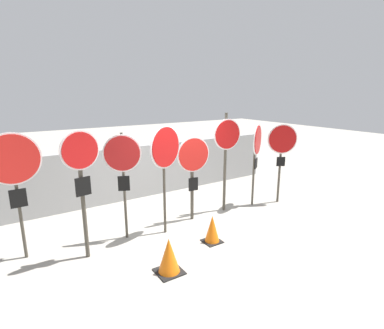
{
  "coord_description": "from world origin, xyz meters",
  "views": [
    {
      "loc": [
        -3.29,
        -5.51,
        2.99
      ],
      "look_at": [
        0.3,
        0.0,
        1.38
      ],
      "focal_mm": 28.0,
      "sensor_mm": 36.0,
      "label": 1
    }
  ],
  "objects_px": {
    "stop_sign_4": "(193,163)",
    "stop_sign_6": "(257,146)",
    "stop_sign_1": "(81,170)",
    "stop_sign_5": "(227,144)",
    "traffic_cone_0": "(169,256)",
    "traffic_cone_1": "(212,229)",
    "stop_sign_2": "(123,162)",
    "stop_sign_7": "(282,146)",
    "stop_sign_0": "(14,168)",
    "stop_sign_3": "(165,154)"
  },
  "relations": [
    {
      "from": "stop_sign_1",
      "to": "traffic_cone_0",
      "type": "distance_m",
      "value": 2.1
    },
    {
      "from": "stop_sign_2",
      "to": "traffic_cone_1",
      "type": "xyz_separation_m",
      "value": [
        1.4,
        -1.1,
        -1.36
      ]
    },
    {
      "from": "stop_sign_0",
      "to": "stop_sign_4",
      "type": "bearing_deg",
      "value": -6.19
    },
    {
      "from": "stop_sign_3",
      "to": "stop_sign_6",
      "type": "height_order",
      "value": "stop_sign_3"
    },
    {
      "from": "traffic_cone_0",
      "to": "stop_sign_2",
      "type": "bearing_deg",
      "value": 95.79
    },
    {
      "from": "stop_sign_1",
      "to": "traffic_cone_0",
      "type": "height_order",
      "value": "stop_sign_1"
    },
    {
      "from": "stop_sign_0",
      "to": "stop_sign_3",
      "type": "height_order",
      "value": "stop_sign_0"
    },
    {
      "from": "stop_sign_4",
      "to": "traffic_cone_1",
      "type": "xyz_separation_m",
      "value": [
        -0.28,
        -1.13,
        -1.12
      ]
    },
    {
      "from": "stop_sign_6",
      "to": "stop_sign_5",
      "type": "bearing_deg",
      "value": 139.61
    },
    {
      "from": "stop_sign_6",
      "to": "traffic_cone_1",
      "type": "relative_size",
      "value": 3.8
    },
    {
      "from": "stop_sign_3",
      "to": "traffic_cone_1",
      "type": "xyz_separation_m",
      "value": [
        0.58,
        -0.86,
        -1.47
      ]
    },
    {
      "from": "traffic_cone_0",
      "to": "traffic_cone_1",
      "type": "height_order",
      "value": "traffic_cone_0"
    },
    {
      "from": "stop_sign_2",
      "to": "traffic_cone_0",
      "type": "height_order",
      "value": "stop_sign_2"
    },
    {
      "from": "stop_sign_0",
      "to": "stop_sign_5",
      "type": "xyz_separation_m",
      "value": [
        4.51,
        -0.2,
        -0.0
      ]
    },
    {
      "from": "stop_sign_0",
      "to": "stop_sign_6",
      "type": "height_order",
      "value": "stop_sign_0"
    },
    {
      "from": "stop_sign_3",
      "to": "stop_sign_4",
      "type": "xyz_separation_m",
      "value": [
        0.85,
        0.27,
        -0.36
      ]
    },
    {
      "from": "stop_sign_2",
      "to": "stop_sign_0",
      "type": "bearing_deg",
      "value": -164.3
    },
    {
      "from": "traffic_cone_0",
      "to": "stop_sign_6",
      "type": "bearing_deg",
      "value": 23.37
    },
    {
      "from": "stop_sign_6",
      "to": "traffic_cone_0",
      "type": "height_order",
      "value": "stop_sign_6"
    },
    {
      "from": "stop_sign_5",
      "to": "traffic_cone_1",
      "type": "height_order",
      "value": "stop_sign_5"
    },
    {
      "from": "stop_sign_0",
      "to": "traffic_cone_1",
      "type": "height_order",
      "value": "stop_sign_0"
    },
    {
      "from": "stop_sign_2",
      "to": "traffic_cone_0",
      "type": "distance_m",
      "value": 2.05
    },
    {
      "from": "stop_sign_0",
      "to": "traffic_cone_0",
      "type": "distance_m",
      "value": 3.04
    },
    {
      "from": "stop_sign_1",
      "to": "stop_sign_7",
      "type": "bearing_deg",
      "value": -10.05
    },
    {
      "from": "stop_sign_0",
      "to": "stop_sign_4",
      "type": "relative_size",
      "value": 1.17
    },
    {
      "from": "stop_sign_1",
      "to": "traffic_cone_1",
      "type": "bearing_deg",
      "value": -29.08
    },
    {
      "from": "stop_sign_0",
      "to": "stop_sign_1",
      "type": "distance_m",
      "value": 1.14
    },
    {
      "from": "stop_sign_2",
      "to": "stop_sign_3",
      "type": "distance_m",
      "value": 0.87
    },
    {
      "from": "stop_sign_2",
      "to": "stop_sign_3",
      "type": "bearing_deg",
      "value": 7.57
    },
    {
      "from": "stop_sign_6",
      "to": "traffic_cone_1",
      "type": "xyz_separation_m",
      "value": [
        -2.19,
        -1.03,
        -1.33
      ]
    },
    {
      "from": "stop_sign_1",
      "to": "stop_sign_7",
      "type": "distance_m",
      "value": 5.15
    },
    {
      "from": "stop_sign_7",
      "to": "traffic_cone_0",
      "type": "distance_m",
      "value": 4.5
    },
    {
      "from": "stop_sign_1",
      "to": "stop_sign_5",
      "type": "distance_m",
      "value": 3.56
    },
    {
      "from": "stop_sign_2",
      "to": "stop_sign_6",
      "type": "relative_size",
      "value": 1.02
    },
    {
      "from": "stop_sign_0",
      "to": "stop_sign_3",
      "type": "xyz_separation_m",
      "value": [
        2.66,
        -0.5,
        0.03
      ]
    },
    {
      "from": "stop_sign_3",
      "to": "stop_sign_4",
      "type": "height_order",
      "value": "stop_sign_3"
    },
    {
      "from": "stop_sign_3",
      "to": "stop_sign_4",
      "type": "bearing_deg",
      "value": -4.07
    },
    {
      "from": "stop_sign_2",
      "to": "stop_sign_4",
      "type": "xyz_separation_m",
      "value": [
        1.68,
        0.03,
        -0.25
      ]
    },
    {
      "from": "stop_sign_0",
      "to": "stop_sign_5",
      "type": "relative_size",
      "value": 0.94
    },
    {
      "from": "stop_sign_7",
      "to": "traffic_cone_1",
      "type": "height_order",
      "value": "stop_sign_7"
    },
    {
      "from": "stop_sign_1",
      "to": "stop_sign_7",
      "type": "xyz_separation_m",
      "value": [
        5.14,
        0.03,
        -0.08
      ]
    },
    {
      "from": "stop_sign_1",
      "to": "stop_sign_3",
      "type": "xyz_separation_m",
      "value": [
        1.69,
        0.09,
        0.08
      ]
    },
    {
      "from": "traffic_cone_1",
      "to": "stop_sign_4",
      "type": "bearing_deg",
      "value": 76.25
    },
    {
      "from": "stop_sign_1",
      "to": "stop_sign_2",
      "type": "height_order",
      "value": "stop_sign_1"
    },
    {
      "from": "stop_sign_1",
      "to": "traffic_cone_1",
      "type": "distance_m",
      "value": 2.77
    },
    {
      "from": "stop_sign_4",
      "to": "traffic_cone_0",
      "type": "bearing_deg",
      "value": -128.99
    },
    {
      "from": "stop_sign_0",
      "to": "stop_sign_7",
      "type": "height_order",
      "value": "stop_sign_0"
    },
    {
      "from": "stop_sign_1",
      "to": "stop_sign_2",
      "type": "relative_size",
      "value": 1.07
    },
    {
      "from": "stop_sign_2",
      "to": "stop_sign_7",
      "type": "distance_m",
      "value": 4.29
    },
    {
      "from": "stop_sign_4",
      "to": "stop_sign_6",
      "type": "relative_size",
      "value": 0.92
    }
  ]
}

